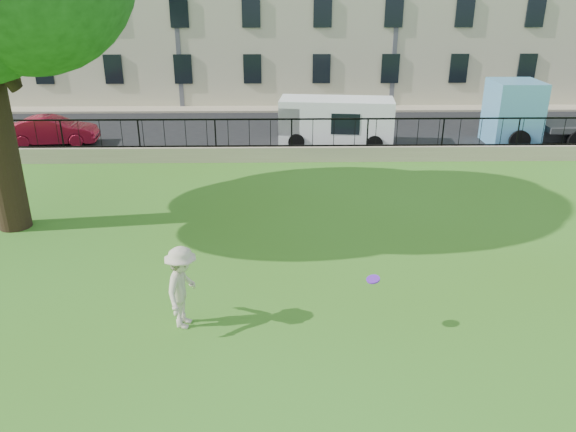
{
  "coord_description": "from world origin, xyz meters",
  "views": [
    {
      "loc": [
        -0.56,
        -9.66,
        6.53
      ],
      "look_at": [
        -0.31,
        3.5,
        1.11
      ],
      "focal_mm": 35.0,
      "sensor_mm": 36.0,
      "label": 1
    }
  ],
  "objects_px": {
    "frisbee": "(373,279)",
    "blue_truck": "(565,113)",
    "white_van": "(336,122)",
    "man": "(182,288)",
    "red_sedan": "(53,131)"
  },
  "relations": [
    {
      "from": "man",
      "to": "red_sedan",
      "type": "xyz_separation_m",
      "value": [
        -7.92,
        14.4,
        -0.26
      ]
    },
    {
      "from": "man",
      "to": "red_sedan",
      "type": "height_order",
      "value": "man"
    },
    {
      "from": "white_van",
      "to": "blue_truck",
      "type": "bearing_deg",
      "value": 6.65
    },
    {
      "from": "man",
      "to": "white_van",
      "type": "bearing_deg",
      "value": -7.12
    },
    {
      "from": "frisbee",
      "to": "blue_truck",
      "type": "xyz_separation_m",
      "value": [
        10.7,
        14.4,
        0.19
      ]
    },
    {
      "from": "frisbee",
      "to": "blue_truck",
      "type": "bearing_deg",
      "value": 53.38
    },
    {
      "from": "man",
      "to": "white_van",
      "type": "distance_m",
      "value": 14.81
    },
    {
      "from": "man",
      "to": "white_van",
      "type": "relative_size",
      "value": 0.36
    },
    {
      "from": "blue_truck",
      "to": "white_van",
      "type": "bearing_deg",
      "value": -178.88
    },
    {
      "from": "frisbee",
      "to": "red_sedan",
      "type": "distance_m",
      "value": 18.79
    },
    {
      "from": "red_sedan",
      "to": "white_van",
      "type": "xyz_separation_m",
      "value": [
        12.42,
        -0.29,
        0.4
      ]
    },
    {
      "from": "frisbee",
      "to": "red_sedan",
      "type": "bearing_deg",
      "value": 128.6
    },
    {
      "from": "blue_truck",
      "to": "man",
      "type": "bearing_deg",
      "value": -134.65
    },
    {
      "from": "blue_truck",
      "to": "red_sedan",
      "type": "bearing_deg",
      "value": -179.61
    },
    {
      "from": "frisbee",
      "to": "blue_truck",
      "type": "relative_size",
      "value": 0.04
    }
  ]
}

